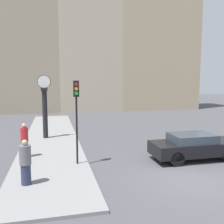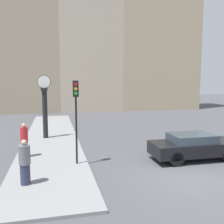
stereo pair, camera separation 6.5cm
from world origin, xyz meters
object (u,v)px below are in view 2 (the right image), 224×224
at_px(traffic_light_near, 76,105).
at_px(pedestrian_red_top, 24,140).
at_px(sedan_car, 194,146).
at_px(street_clock, 45,108).
at_px(pedestrian_grey_jacket, 25,163).

height_order(traffic_light_near, pedestrian_red_top, traffic_light_near).
bearing_deg(sedan_car, street_clock, 139.89).
distance_m(street_clock, pedestrian_grey_jacket, 8.21).
xyz_separation_m(street_clock, pedestrian_red_top, (-0.92, -4.41, -1.23)).
bearing_deg(street_clock, traffic_light_near, -74.92).
height_order(sedan_car, traffic_light_near, traffic_light_near).
relative_size(traffic_light_near, street_clock, 0.91).
bearing_deg(pedestrian_red_top, street_clock, 78.17).
bearing_deg(sedan_car, pedestrian_grey_jacket, -168.77).
relative_size(sedan_car, pedestrian_grey_jacket, 2.62).
height_order(traffic_light_near, pedestrian_grey_jacket, traffic_light_near).
relative_size(sedan_car, traffic_light_near, 1.15).
distance_m(street_clock, pedestrian_red_top, 4.67).
height_order(sedan_car, street_clock, street_clock).
bearing_deg(street_clock, sedan_car, -40.11).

